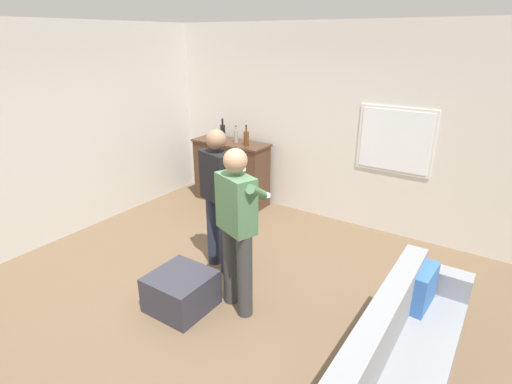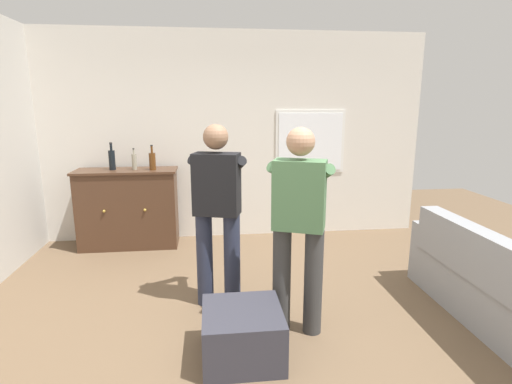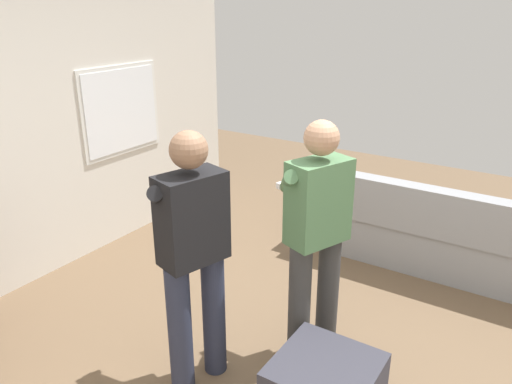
{
  "view_description": "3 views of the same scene",
  "coord_description": "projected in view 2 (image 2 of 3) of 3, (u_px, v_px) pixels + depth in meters",
  "views": [
    {
      "loc": [
        2.34,
        -2.64,
        2.6
      ],
      "look_at": [
        0.24,
        0.51,
        1.11
      ],
      "focal_mm": 28.0,
      "sensor_mm": 36.0,
      "label": 1
    },
    {
      "loc": [
        -0.38,
        -2.88,
        1.85
      ],
      "look_at": [
        0.03,
        0.66,
        1.06
      ],
      "focal_mm": 28.0,
      "sensor_mm": 36.0,
      "label": 2
    },
    {
      "loc": [
        -2.35,
        -1.17,
        2.34
      ],
      "look_at": [
        0.25,
        0.51,
        1.15
      ],
      "focal_mm": 35.0,
      "sensor_mm": 36.0,
      "label": 3
    }
  ],
  "objects": [
    {
      "name": "person_standing_left",
      "position": [
        218.0,
        208.0,
        3.58
      ],
      "size": [
        0.54,
        0.52,
        1.68
      ],
      "color": "#282D42",
      "rests_on": "ground"
    },
    {
      "name": "ottoman",
      "position": [
        242.0,
        334.0,
        2.94
      ],
      "size": [
        0.58,
        0.58,
        0.38
      ],
      "primitive_type": "cube",
      "color": "#33333D",
      "rests_on": "ground"
    },
    {
      "name": "ground",
      "position": [
        261.0,
        336.0,
        3.24
      ],
      "size": [
        10.4,
        10.4,
        0.0
      ],
      "primitive_type": "plane",
      "color": "brown"
    },
    {
      "name": "sideboard_cabinet",
      "position": [
        128.0,
        208.0,
        5.2
      ],
      "size": [
        1.28,
        0.49,
        1.02
      ],
      "color": "#472D1E",
      "rests_on": "ground"
    },
    {
      "name": "wall_back_with_window",
      "position": [
        238.0,
        137.0,
        5.52
      ],
      "size": [
        5.2,
        0.15,
        2.8
      ],
      "color": "silver",
      "rests_on": "ground"
    },
    {
      "name": "bottle_wine_green",
      "position": [
        112.0,
        159.0,
        5.05
      ],
      "size": [
        0.08,
        0.08,
        0.35
      ],
      "color": "black",
      "rests_on": "sideboard_cabinet"
    },
    {
      "name": "bottle_spirits_clear",
      "position": [
        134.0,
        161.0,
        5.07
      ],
      "size": [
        0.06,
        0.06,
        0.27
      ],
      "color": "gray",
      "rests_on": "sideboard_cabinet"
    },
    {
      "name": "bottle_liquor_amber",
      "position": [
        152.0,
        161.0,
        5.05
      ],
      "size": [
        0.08,
        0.08,
        0.32
      ],
      "color": "#593314",
      "rests_on": "sideboard_cabinet"
    },
    {
      "name": "person_standing_right",
      "position": [
        299.0,
        221.0,
        3.16
      ],
      "size": [
        0.52,
        0.52,
        1.68
      ],
      "color": "#383838",
      "rests_on": "ground"
    }
  ]
}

